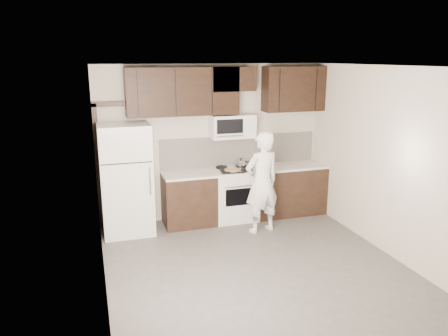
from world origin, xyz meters
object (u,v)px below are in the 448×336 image
microwave (232,126)px  person (262,182)px  stove (234,194)px  refrigerator (126,179)px

microwave → person: 1.16m
stove → person: bearing=-70.2°
refrigerator → person: 2.19m
microwave → refrigerator: size_ratio=0.42×
person → refrigerator: bearing=-29.3°
microwave → refrigerator: bearing=-174.9°
stove → refrigerator: refrigerator is taller
stove → person: 0.82m
stove → refrigerator: size_ratio=0.52×
microwave → person: bearing=-73.0°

